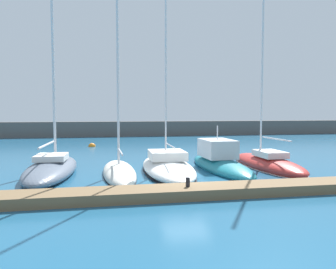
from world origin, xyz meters
TOP-DOWN VIEW (x-y plane):
  - ground_plane at (0.00, 0.00)m, footprint 120.00×120.00m
  - dock_pier at (0.00, -2.15)m, footprint 21.39×1.78m
  - breakwater_seawall at (0.00, 36.92)m, footprint 108.00×2.23m
  - sailboat_slate_nearest at (-7.65, 4.84)m, footprint 3.16×9.86m
  - sailboat_ivory_second at (-3.42, 3.86)m, footprint 2.26×8.36m
  - sailboat_white_third at (-0.22, 4.25)m, footprint 3.33×9.84m
  - motorboat_teal_fourth at (3.66, 4.89)m, footprint 2.85×9.49m
  - sailboat_red_fifth at (7.16, 4.65)m, footprint 2.85×9.22m
  - mooring_buoy_orange at (-5.83, 21.44)m, footprint 0.83×0.83m
  - dock_bollard at (-0.43, -2.15)m, footprint 0.20×0.20m

SIDE VIEW (x-z plane):
  - ground_plane at x=0.00m, z-range 0.00..0.00m
  - mooring_buoy_orange at x=-5.83m, z-range -0.41..0.41m
  - dock_pier at x=0.00m, z-range 0.00..0.49m
  - sailboat_ivory_second at x=-3.42m, z-range -6.99..7.50m
  - sailboat_red_fifth at x=7.16m, z-range -7.83..8.55m
  - sailboat_white_third at x=-0.22m, z-range -9.66..10.48m
  - motorboat_teal_fourth at x=3.66m, z-range -1.20..2.19m
  - sailboat_slate_nearest at x=-7.65m, z-range -9.73..10.78m
  - dock_bollard at x=-0.43m, z-range 0.49..0.93m
  - breakwater_seawall at x=0.00m, z-range 0.00..2.41m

